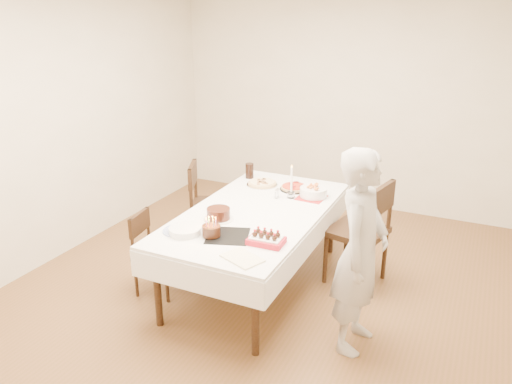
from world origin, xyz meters
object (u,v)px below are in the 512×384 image
at_px(pizza_white, 262,183).
at_px(layer_cake, 218,214).
at_px(cola_glass, 250,171).
at_px(chair_left_dessert, 158,253).
at_px(chair_right_savory, 357,232).
at_px(dining_table, 256,248).
at_px(person, 361,252).
at_px(pizza_pepperoni, 294,188).
at_px(taper_candle, 291,181).
at_px(birthday_cake, 211,227).
at_px(pasta_bowl, 313,192).
at_px(chair_left_savory, 212,205).
at_px(strawberry_box, 266,240).

xyz_separation_m(pizza_white, layer_cake, (0.03, -0.97, 0.03)).
bearing_deg(cola_glass, chair_left_dessert, -102.64).
bearing_deg(layer_cake, chair_right_savory, 36.79).
bearing_deg(dining_table, layer_cake, -123.71).
relative_size(dining_table, cola_glass, 13.21).
bearing_deg(person, pizza_pepperoni, 43.46).
height_order(taper_candle, layer_cake, taper_candle).
xyz_separation_m(chair_right_savory, chair_left_dessert, (-1.58, -0.96, -0.13)).
distance_m(chair_right_savory, cola_glass, 1.37).
height_order(dining_table, pizza_pepperoni, pizza_pepperoni).
xyz_separation_m(pizza_pepperoni, birthday_cake, (-0.20, -1.31, 0.06)).
bearing_deg(pizza_pepperoni, person, -49.81).
relative_size(pizza_white, taper_candle, 0.95).
height_order(pasta_bowl, cola_glass, cola_glass).
relative_size(chair_left_dessert, pasta_bowl, 2.91).
height_order(dining_table, birthday_cake, birthday_cake).
distance_m(pizza_white, pasta_bowl, 0.60).
height_order(person, pizza_white, person).
bearing_deg(dining_table, chair_left_savory, 145.01).
height_order(chair_right_savory, taper_candle, taper_candle).
distance_m(chair_left_dessert, cola_glass, 1.41).
bearing_deg(strawberry_box, pizza_pepperoni, 101.38).
distance_m(chair_left_dessert, taper_candle, 1.42).
relative_size(pizza_pepperoni, cola_glass, 1.77).
bearing_deg(pasta_bowl, layer_cake, -122.55).
xyz_separation_m(chair_right_savory, birthday_cake, (-0.92, -1.10, 0.32)).
relative_size(dining_table, layer_cake, 8.25).
bearing_deg(pizza_white, dining_table, -69.87).
distance_m(person, birthday_cake, 1.18).
bearing_deg(layer_cake, taper_candle, 63.80).
distance_m(chair_left_dessert, pasta_bowl, 1.58).
bearing_deg(chair_left_dessert, pizza_pepperoni, -134.85).
bearing_deg(strawberry_box, person, 7.26).
relative_size(pizza_pepperoni, birthday_cake, 1.91).
xyz_separation_m(chair_right_savory, cola_glass, (-1.29, 0.35, 0.31)).
bearing_deg(birthday_cake, taper_candle, 76.68).
bearing_deg(cola_glass, pizza_pepperoni, -13.74).
bearing_deg(pizza_white, cola_glass, 144.41).
bearing_deg(strawberry_box, dining_table, 122.16).
height_order(dining_table, strawberry_box, strawberry_box).
height_order(cola_glass, birthday_cake, same).
distance_m(pizza_white, pizza_pepperoni, 0.35).
xyz_separation_m(pizza_white, birthday_cake, (0.15, -1.29, 0.06)).
distance_m(person, pasta_bowl, 1.27).
distance_m(pasta_bowl, cola_glass, 0.85).
relative_size(chair_left_dessert, birthday_cake, 5.13).
height_order(chair_right_savory, chair_left_dessert, chair_right_savory).
relative_size(pizza_white, layer_cake, 1.24).
height_order(pizza_white, taper_candle, taper_candle).
distance_m(taper_candle, layer_cake, 0.86).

